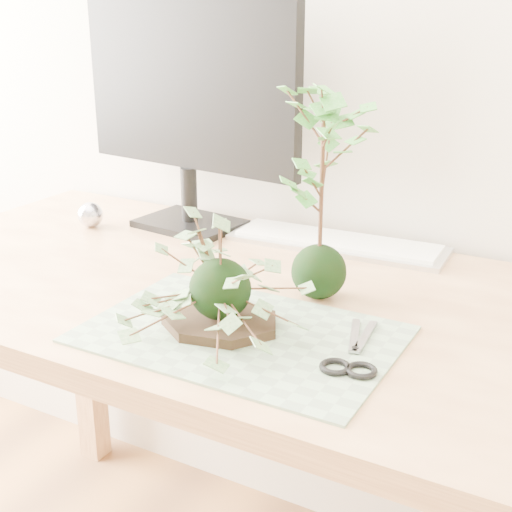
% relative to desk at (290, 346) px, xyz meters
% --- Properties ---
extents(desk, '(1.60, 0.70, 0.74)m').
position_rel_desk_xyz_m(desk, '(0.00, 0.00, 0.00)').
color(desk, tan).
rests_on(desk, ground_plane).
extents(cutting_mat, '(0.45, 0.30, 0.00)m').
position_rel_desk_xyz_m(cutting_mat, '(-0.00, -0.16, 0.09)').
color(cutting_mat, slate).
rests_on(cutting_mat, desk).
extents(stone_dish, '(0.22, 0.22, 0.01)m').
position_rel_desk_xyz_m(stone_dish, '(-0.04, -0.15, 0.10)').
color(stone_dish, black).
rests_on(stone_dish, cutting_mat).
extents(ivy_kokedama, '(0.32, 0.32, 0.18)m').
position_rel_desk_xyz_m(ivy_kokedama, '(-0.04, -0.15, 0.20)').
color(ivy_kokedama, black).
rests_on(ivy_kokedama, stone_dish).
extents(maple_kokedama, '(0.21, 0.21, 0.38)m').
position_rel_desk_xyz_m(maple_kokedama, '(0.04, 0.03, 0.35)').
color(maple_kokedama, black).
rests_on(maple_kokedama, desk).
extents(keyboard, '(0.44, 0.15, 0.02)m').
position_rel_desk_xyz_m(keyboard, '(-0.04, 0.28, 0.10)').
color(keyboard, '#BDBDBD').
rests_on(keyboard, desk).
extents(monitor, '(0.53, 0.17, 0.46)m').
position_rel_desk_xyz_m(monitor, '(-0.36, 0.25, 0.36)').
color(monitor, black).
rests_on(monitor, desk).
extents(foil_ball, '(0.05, 0.05, 0.05)m').
position_rel_desk_xyz_m(foil_ball, '(-0.55, 0.14, 0.11)').
color(foil_ball, silver).
rests_on(foil_ball, desk).
extents(scissors, '(0.09, 0.18, 0.01)m').
position_rel_desk_xyz_m(scissors, '(0.17, -0.17, 0.10)').
color(scissors, gray).
rests_on(scissors, cutting_mat).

